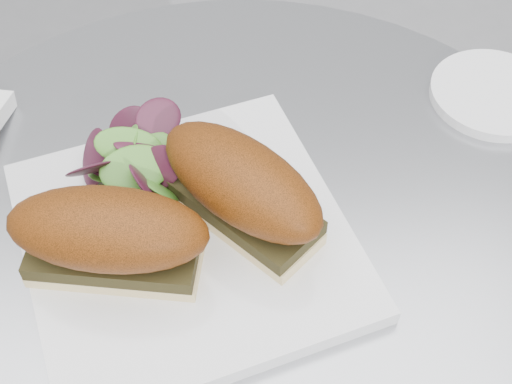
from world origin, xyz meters
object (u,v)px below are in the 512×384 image
at_px(sandwich_right, 241,187).
at_px(saucer, 493,94).
at_px(plate, 187,239).
at_px(sandwich_left, 109,236).

xyz_separation_m(sandwich_right, saucer, (0.27, 0.13, -0.05)).
relative_size(plate, sandwich_left, 1.57).
height_order(plate, sandwich_left, sandwich_left).
relative_size(sandwich_left, sandwich_right, 1.00).
bearing_deg(saucer, sandwich_left, -155.96).
bearing_deg(sandwich_right, saucer, 75.70).
xyz_separation_m(plate, saucer, (0.32, 0.14, -0.00)).
relative_size(sandwich_left, saucer, 1.32).
distance_m(plate, saucer, 0.35).
distance_m(sandwich_right, saucer, 0.31).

